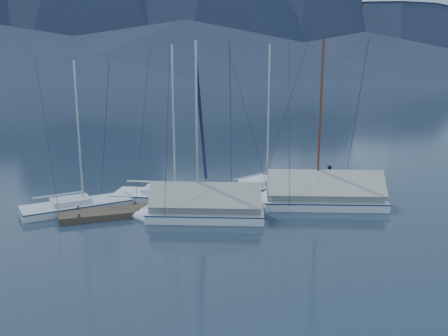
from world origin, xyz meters
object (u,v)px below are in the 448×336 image
(sailboat_open_left, at_px, (92,205))
(person, at_px, (330,177))
(sailboat_open_mid, at_px, (184,198))
(sailboat_open_right, at_px, (272,185))
(sailboat_covered_far, at_px, (195,210))
(sailboat_covered_near, at_px, (314,197))

(sailboat_open_left, xyz_separation_m, person, (14.12, -1.85, 0.96))
(sailboat_open_left, xyz_separation_m, sailboat_open_mid, (5.25, -0.37, 0.02))
(sailboat_open_right, height_order, person, sailboat_open_right)
(sailboat_covered_far, xyz_separation_m, person, (9.09, 1.84, 0.63))
(sailboat_covered_far, bearing_deg, sailboat_open_left, 143.72)
(sailboat_covered_near, bearing_deg, sailboat_open_mid, 154.08)
(sailboat_covered_near, xyz_separation_m, sailboat_covered_far, (-7.01, -0.02, -0.02))
(sailboat_open_right, bearing_deg, person, -45.33)
(sailboat_open_mid, relative_size, person, 6.41)
(sailboat_open_mid, distance_m, sailboat_covered_near, 7.56)
(sailboat_open_mid, xyz_separation_m, sailboat_open_right, (6.25, 1.18, 0.00))
(sailboat_covered_near, bearing_deg, person, 41.19)
(sailboat_open_right, distance_m, sailboat_covered_near, 4.52)
(sailboat_open_left, distance_m, sailboat_open_mid, 5.26)
(sailboat_open_mid, relative_size, sailboat_open_right, 0.99)
(sailboat_covered_far, height_order, person, sailboat_covered_far)
(sailboat_covered_near, bearing_deg, sailboat_covered_far, -179.84)
(sailboat_open_mid, bearing_deg, person, -9.46)
(sailboat_open_mid, relative_size, sailboat_covered_far, 0.99)
(person, bearing_deg, sailboat_open_left, 75.33)
(sailboat_open_right, xyz_separation_m, sailboat_covered_far, (-6.46, -4.50, 0.31))
(sailboat_open_left, relative_size, sailboat_open_right, 0.89)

